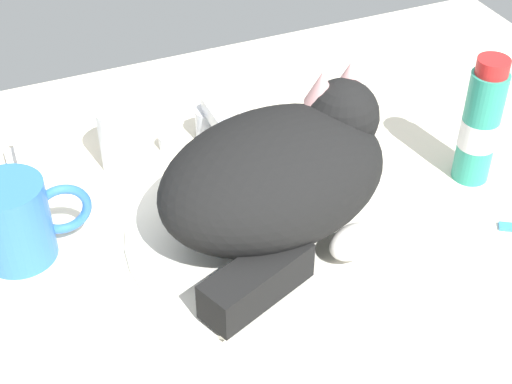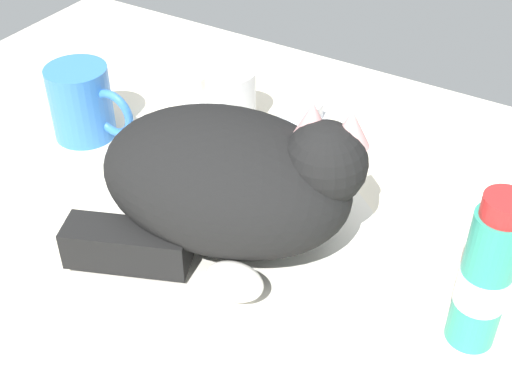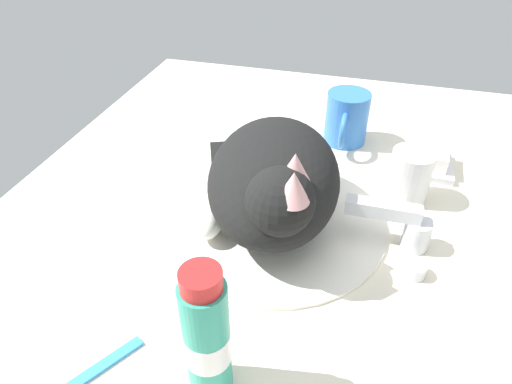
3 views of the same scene
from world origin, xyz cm
name	(u,v)px [view 1 (image 1 of 3)]	position (x,y,z in cm)	size (l,w,h in cm)	color
ground_plane	(272,242)	(0.00, 0.00, -1.50)	(110.00, 82.50, 3.00)	silver
sink_basin	(272,229)	(0.00, 0.00, 0.49)	(31.86, 31.86, 0.99)	white
faucet	(214,126)	(0.00, 17.81, 2.85)	(13.37, 11.47, 6.28)	silver
cat	(281,175)	(0.85, -0.03, 7.68)	(27.70, 23.60, 15.28)	black
coffee_mug	(17,221)	(-25.32, 7.07, 4.60)	(11.81, 7.54, 9.20)	#3372C6
rinse_cup	(125,138)	(-11.00, 18.04, 3.94)	(6.18, 6.18, 7.88)	white
soap_dish	(46,159)	(-20.10, 22.18, 0.60)	(9.00, 6.40, 1.20)	white
soap_bar	(43,146)	(-20.10, 22.18, 2.53)	(6.58, 4.07, 2.67)	white
toothpaste_bottle	(479,123)	(25.57, 0.21, 7.34)	(4.34, 4.34, 15.67)	teal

